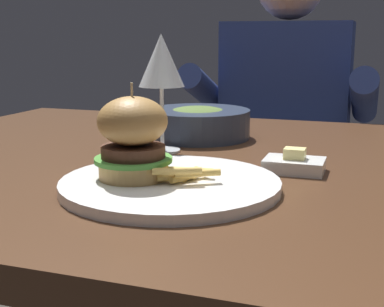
% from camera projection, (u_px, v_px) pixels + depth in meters
% --- Properties ---
extents(dining_table, '(1.28, 0.93, 0.74)m').
position_uv_depth(dining_table, '(209.00, 207.00, 0.91)').
color(dining_table, '#472B19').
rests_on(dining_table, ground).
extents(main_plate, '(0.29, 0.29, 0.01)m').
position_uv_depth(main_plate, '(170.00, 184.00, 0.70)').
color(main_plate, white).
rests_on(main_plate, dining_table).
extents(burger_sandwich, '(0.10, 0.10, 0.13)m').
position_uv_depth(burger_sandwich, '(133.00, 138.00, 0.70)').
color(burger_sandwich, tan).
rests_on(burger_sandwich, main_plate).
extents(fries_pile, '(0.09, 0.09, 0.02)m').
position_uv_depth(fries_pile, '(184.00, 174.00, 0.69)').
color(fries_pile, '#EABC5B').
rests_on(fries_pile, main_plate).
extents(wine_glass, '(0.08, 0.08, 0.20)m').
position_uv_depth(wine_glass, '(161.00, 63.00, 0.91)').
color(wine_glass, silver).
rests_on(wine_glass, dining_table).
extents(butter_dish, '(0.09, 0.06, 0.04)m').
position_uv_depth(butter_dish, '(294.00, 164.00, 0.80)').
color(butter_dish, white).
rests_on(butter_dish, dining_table).
extents(soup_bowl, '(0.21, 0.21, 0.06)m').
position_uv_depth(soup_bowl, '(198.00, 122.00, 1.07)').
color(soup_bowl, '#2D384C').
rests_on(soup_bowl, dining_table).
extents(diner_person, '(0.51, 0.36, 1.18)m').
position_uv_depth(diner_person, '(284.00, 164.00, 1.61)').
color(diner_person, '#282833').
rests_on(diner_person, ground).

